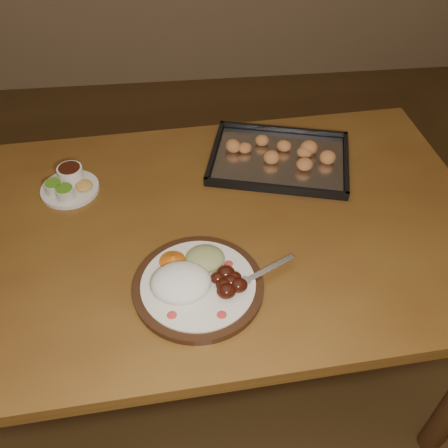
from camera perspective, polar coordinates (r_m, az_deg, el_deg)
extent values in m
plane|color=#4E341B|center=(1.97, -4.38, -13.09)|extent=(4.00, 4.00, 0.00)
cube|color=brown|center=(1.32, -2.62, -0.66)|extent=(1.55, 0.99, 0.04)
cylinder|color=#442914|center=(1.94, -24.16, -2.80)|extent=(0.07, 0.07, 0.71)
cylinder|color=#442914|center=(2.00, 15.91, 1.76)|extent=(0.07, 0.07, 0.71)
cylinder|color=black|center=(1.16, -2.95, -7.15)|extent=(0.30, 0.30, 0.02)
cylinder|color=white|center=(1.15, -2.97, -6.84)|extent=(0.26, 0.26, 0.01)
ellipsoid|color=red|center=(1.10, -5.97, -10.31)|extent=(0.02, 0.02, 0.00)
ellipsoid|color=red|center=(1.09, -0.27, -10.34)|extent=(0.02, 0.02, 0.00)
ellipsoid|color=red|center=(1.18, 0.53, -4.59)|extent=(0.02, 0.02, 0.00)
ellipsoid|color=red|center=(1.16, -7.80, -6.43)|extent=(0.02, 0.02, 0.00)
ellipsoid|color=white|center=(1.13, -4.95, -6.69)|extent=(0.14, 0.13, 0.06)
ellipsoid|color=#421209|center=(1.12, 0.03, -6.99)|extent=(0.04, 0.03, 0.03)
ellipsoid|color=#421209|center=(1.13, 1.12, -6.18)|extent=(0.04, 0.03, 0.03)
ellipsoid|color=#421209|center=(1.14, 0.20, -5.63)|extent=(0.04, 0.03, 0.03)
ellipsoid|color=#421209|center=(1.12, 1.66, -7.01)|extent=(0.04, 0.03, 0.03)
ellipsoid|color=#421209|center=(1.13, -0.71, -6.19)|extent=(0.04, 0.03, 0.03)
ellipsoid|color=#421209|center=(1.13, 0.81, -6.57)|extent=(0.04, 0.03, 0.03)
ellipsoid|color=#421209|center=(1.11, 0.29, -7.65)|extent=(0.04, 0.03, 0.03)
ellipsoid|color=tan|center=(1.18, -2.18, -3.98)|extent=(0.10, 0.09, 0.04)
cone|color=#CF6012|center=(1.18, -5.85, -4.00)|extent=(0.09, 0.09, 0.03)
cube|color=silver|center=(1.17, 5.16, -5.15)|extent=(0.14, 0.08, 0.00)
cube|color=silver|center=(1.14, 2.00, -6.75)|extent=(0.05, 0.04, 0.00)
cylinder|color=silver|center=(1.12, 1.21, -7.65)|extent=(0.03, 0.02, 0.00)
cylinder|color=silver|center=(1.13, 1.02, -7.42)|extent=(0.03, 0.02, 0.00)
cylinder|color=silver|center=(1.13, 0.83, -7.20)|extent=(0.03, 0.02, 0.00)
cylinder|color=silver|center=(1.14, 0.64, -6.98)|extent=(0.03, 0.02, 0.00)
cylinder|color=silver|center=(1.46, -17.18, 3.83)|extent=(0.16, 0.16, 0.01)
cylinder|color=silver|center=(1.45, -18.84, 4.00)|extent=(0.05, 0.05, 0.03)
cylinder|color=#49861A|center=(1.44, -18.97, 4.45)|extent=(0.04, 0.04, 0.00)
cylinder|color=silver|center=(1.42, -17.69, 3.42)|extent=(0.05, 0.05, 0.03)
cylinder|color=#49861A|center=(1.41, -17.82, 3.88)|extent=(0.04, 0.04, 0.00)
cylinder|color=white|center=(1.47, -17.12, 5.53)|extent=(0.07, 0.07, 0.04)
cylinder|color=black|center=(1.46, -17.29, 6.14)|extent=(0.06, 0.06, 0.00)
ellipsoid|color=gold|center=(1.44, -15.73, 4.28)|extent=(0.05, 0.05, 0.02)
cube|color=black|center=(1.51, 6.31, 7.22)|extent=(0.47, 0.39, 0.01)
cube|color=black|center=(1.62, 6.76, 10.64)|extent=(0.39, 0.11, 0.02)
cube|color=black|center=(1.39, 5.89, 4.11)|extent=(0.39, 0.11, 0.02)
cube|color=black|center=(1.51, 13.80, 6.75)|extent=(0.09, 0.29, 0.02)
cube|color=black|center=(1.52, -1.10, 8.37)|extent=(0.09, 0.29, 0.02)
cube|color=silver|center=(1.51, 6.33, 7.38)|extent=(0.43, 0.36, 0.00)
ellipsoid|color=#DD874D|center=(1.50, 8.30, 7.69)|extent=(0.04, 0.04, 0.03)
ellipsoid|color=#DD874D|center=(1.53, 9.57, 8.45)|extent=(0.06, 0.06, 0.03)
ellipsoid|color=#DD874D|center=(1.57, 7.08, 9.77)|extent=(0.05, 0.05, 0.03)
ellipsoid|color=#DD874D|center=(1.53, 4.15, 9.10)|extent=(0.06, 0.06, 0.03)
ellipsoid|color=#DD874D|center=(1.52, 3.33, 8.82)|extent=(0.06, 0.06, 0.03)
ellipsoid|color=#DD874D|center=(1.49, 4.52, 7.82)|extent=(0.06, 0.06, 0.03)
ellipsoid|color=#DD874D|center=(1.45, 4.11, 6.87)|extent=(0.06, 0.06, 0.03)
ellipsoid|color=#DD874D|center=(1.43, 6.58, 5.76)|extent=(0.05, 0.05, 0.03)
ellipsoid|color=#DD874D|center=(1.47, 10.02, 6.76)|extent=(0.06, 0.06, 0.03)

